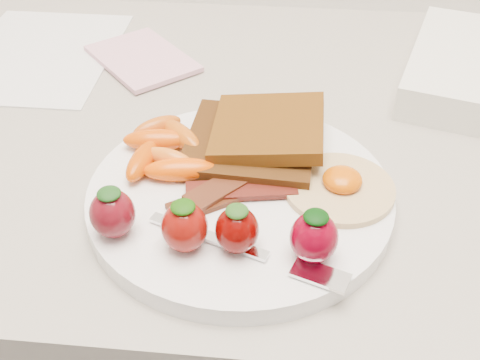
{
  "coord_description": "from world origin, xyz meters",
  "views": [
    {
      "loc": [
        0.01,
        1.16,
        1.26
      ],
      "look_at": [
        -0.03,
        1.56,
        0.93
      ],
      "focal_mm": 45.0,
      "sensor_mm": 36.0,
      "label": 1
    }
  ],
  "objects": [
    {
      "name": "strawberries",
      "position": [
        -0.04,
        1.49,
        0.94
      ],
      "size": [
        0.2,
        0.05,
        0.05
      ],
      "color": "#5B0B14",
      "rests_on": "plate"
    },
    {
      "name": "baby_carrots",
      "position": [
        -0.1,
        1.6,
        0.93
      ],
      "size": [
        0.1,
        0.11,
        0.02
      ],
      "color": "#D84B03",
      "rests_on": "plate"
    },
    {
      "name": "toast_lower",
      "position": [
        -0.02,
        1.62,
        0.93
      ],
      "size": [
        0.13,
        0.13,
        0.01
      ],
      "primitive_type": "cube",
      "rotation": [
        0.0,
        0.0,
        -0.06
      ],
      "color": "black",
      "rests_on": "plate"
    },
    {
      "name": "toast_upper",
      "position": [
        -0.01,
        1.63,
        0.94
      ],
      "size": [
        0.11,
        0.1,
        0.02
      ],
      "primitive_type": "cube",
      "rotation": [
        0.0,
        -0.1,
        -0.02
      ],
      "color": "#4F2D0E",
      "rests_on": "toast_lower"
    },
    {
      "name": "bacon_strips",
      "position": [
        -0.03,
        1.56,
        0.92
      ],
      "size": [
        0.11,
        0.1,
        0.01
      ],
      "color": "black",
      "rests_on": "plate"
    },
    {
      "name": "plate",
      "position": [
        -0.03,
        1.56,
        0.91
      ],
      "size": [
        0.27,
        0.27,
        0.02
      ],
      "primitive_type": "cylinder",
      "color": "white",
      "rests_on": "counter"
    },
    {
      "name": "fried_egg",
      "position": [
        0.06,
        1.57,
        0.92
      ],
      "size": [
        0.13,
        0.13,
        0.02
      ],
      "color": "beige",
      "rests_on": "plate"
    },
    {
      "name": "notepad",
      "position": [
        -0.17,
        1.81,
        0.91
      ],
      "size": [
        0.16,
        0.16,
        0.01
      ],
      "primitive_type": "cube",
      "rotation": [
        0.0,
        0.0,
        0.73
      ],
      "color": "#DD9FB3",
      "rests_on": "paper_sheet"
    },
    {
      "name": "fork",
      "position": [
        -0.01,
        1.48,
        0.92
      ],
      "size": [
        0.16,
        0.07,
        0.0
      ],
      "color": "white",
      "rests_on": "plate"
    },
    {
      "name": "paper_sheet",
      "position": [
        -0.31,
        1.82,
        0.9
      ],
      "size": [
        0.19,
        0.25,
        0.0
      ],
      "primitive_type": "cube",
      "rotation": [
        0.0,
        0.0,
        0.0
      ],
      "color": "white",
      "rests_on": "counter"
    }
  ]
}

